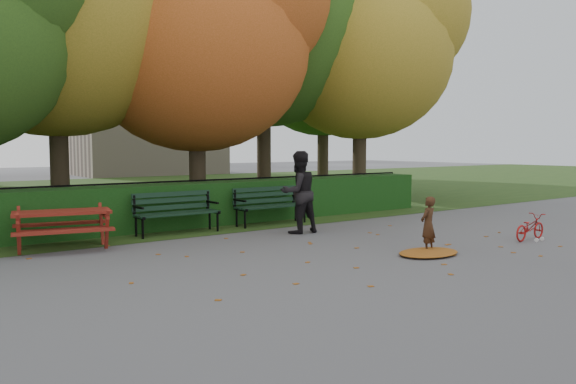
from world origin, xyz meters
TOP-DOWN VIEW (x-y plane):
  - ground at (0.00, 0.00)m, footprint 90.00×90.00m
  - grass_strip at (0.00, 14.00)m, footprint 90.00×90.00m
  - building_right at (8.00, 28.00)m, footprint 9.00×6.00m
  - hedge at (0.00, 4.50)m, footprint 13.00×0.90m
  - iron_fence at (0.00, 5.30)m, footprint 14.00×0.04m
  - tree_c at (0.83, 5.96)m, footprint 6.30×6.00m
  - tree_d at (3.88, 7.23)m, footprint 7.14×6.80m
  - tree_e at (6.52, 5.77)m, footprint 6.09×5.80m
  - tree_g at (8.33, 9.76)m, footprint 6.30×6.00m
  - bench_left at (-1.30, 3.70)m, footprint 1.80×0.57m
  - bench_right at (1.10, 3.70)m, footprint 1.80×0.57m
  - picnic_table at (-3.74, 3.19)m, footprint 1.87×1.62m
  - leaf_pile at (1.17, -1.03)m, footprint 1.41×1.22m
  - leaf_scatter at (0.00, 0.30)m, footprint 9.00×5.70m
  - child at (1.34, -0.87)m, footprint 0.40×0.31m
  - adult at (0.84, 2.20)m, footprint 0.88×0.71m
  - bicycle at (3.98, -1.22)m, footprint 1.00×0.38m

SIDE VIEW (x-z plane):
  - ground at x=0.00m, z-range 0.00..0.00m
  - grass_strip at x=0.00m, z-range 0.01..0.01m
  - leaf_scatter at x=0.00m, z-range 0.00..0.01m
  - leaf_pile at x=1.17m, z-range 0.00..0.08m
  - bicycle at x=3.98m, z-range 0.00..0.52m
  - child at x=1.34m, z-range 0.00..0.98m
  - hedge at x=0.00m, z-range 0.00..1.00m
  - bench_left at x=-1.30m, z-range 0.08..0.96m
  - bench_right at x=1.10m, z-range 0.08..0.96m
  - iron_fence at x=0.00m, z-range 0.03..1.05m
  - picnic_table at x=-3.74m, z-range 0.15..0.95m
  - adult at x=0.84m, z-range 0.00..1.75m
  - tree_c at x=0.83m, z-range 0.82..8.82m
  - tree_e at x=6.52m, z-range 1.01..9.16m
  - tree_g at x=8.33m, z-range 1.10..9.65m
  - tree_d at x=3.88m, z-range 1.19..10.77m
  - building_right at x=8.00m, z-range 0.00..12.00m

